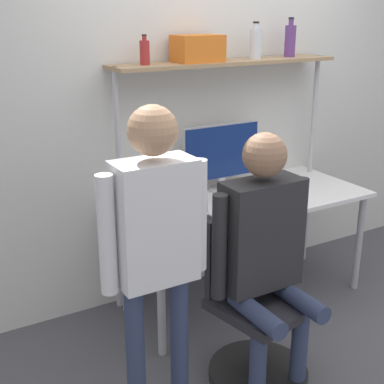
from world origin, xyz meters
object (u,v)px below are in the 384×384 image
Objects in this scene: office_chair at (254,330)px; storage_box at (198,49)px; person_standing at (155,236)px; bottle_purple at (290,40)px; cell_phone at (234,216)px; monitor at (222,154)px; bottle_clear at (255,43)px; person_seated at (265,242)px; laptop at (191,210)px; bottle_red at (145,52)px.

office_chair is 3.10× the size of storage_box.
person_standing is 2.06m from bottle_purple.
cell_phone is at bearing -93.25° from storage_box.
bottle_purple reaches higher than monitor.
person_standing is 6.59× the size of bottle_clear.
cell_phone is at bearing 71.29° from person_seated.
person_seated reaches higher than office_chair.
person_seated is at bearing -122.75° from bottle_clear.
cell_phone is 1.22m from bottle_clear.
laptop is 1.18× the size of bottle_clear.
monitor reaches higher than cell_phone.
bottle_clear is 0.46m from storage_box.
bottle_purple is at bearing 1.63° from monitor.
person_seated is (0.01, -0.04, 0.55)m from office_chair.
monitor is 4.05× the size of cell_phone.
laptop is 0.80m from office_chair.
office_chair is (-0.19, -0.50, -0.48)m from cell_phone.
laptop is at bearing 49.04° from person_standing.
bottle_clear is (0.68, 1.00, 1.47)m from office_chair.
person_standing is (-1.03, -1.04, 0.00)m from monitor.
bottle_purple reaches higher than cell_phone.
person_seated is 1.70m from bottle_purple.
person_standing reaches higher than monitor.
bottle_red is at bearing 98.87° from person_seated.
bottle_red reaches higher than storage_box.
bottle_clear reaches higher than person_seated.
cell_phone is 0.56× the size of bottle_purple.
cell_phone is 0.61× the size of bottle_clear.
bottle_red is 0.67× the size of bottle_purple.
person_standing is at bearing -178.94° from person_seated.
bottle_purple reaches higher than bottle_clear.
laptop is 0.31× the size of office_chair.
storage_box reaches higher than person_seated.
laptop is 0.87m from person_standing.
laptop is at bearing -77.82° from bottle_red.
monitor is at bearing 68.67° from person_seated.
bottle_clear reaches higher than bottle_red.
storage_box is (-0.19, 0.02, 0.72)m from monitor.
person_seated is 0.66m from person_standing.
person_seated is 4.66× the size of storage_box.
office_chair is 5.22× the size of bottle_red.
person_seated is at bearing -81.13° from bottle_red.
bottle_purple reaches higher than person_seated.
laptop is 1.26m from bottle_clear.
bottle_red reaches higher than person_seated.
person_standing reaches higher than office_chair.
monitor is 0.95m from bottle_purple.
bottle_purple is (0.57, 0.02, 0.75)m from monitor.
cell_phone is (-0.22, -0.48, -0.25)m from monitor.
person_seated is at bearing -83.30° from laptop.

